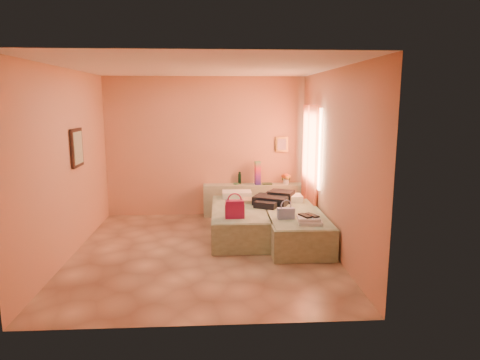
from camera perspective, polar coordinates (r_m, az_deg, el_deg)
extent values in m
plane|color=tan|center=(6.81, -4.84, -9.47)|extent=(4.50, 4.50, 0.00)
cube|color=tan|center=(8.70, -4.62, 4.40)|extent=(4.00, 0.02, 2.80)
cube|color=tan|center=(6.83, -22.07, 1.97)|extent=(0.02, 4.50, 2.80)
cube|color=tan|center=(6.71, 12.30, 2.37)|extent=(0.02, 4.50, 2.80)
cube|color=silver|center=(6.42, -5.24, 14.73)|extent=(4.00, 4.50, 0.02)
cube|color=#FFD09E|center=(7.90, 9.77, 4.39)|extent=(0.02, 1.10, 1.40)
cube|color=#F16239|center=(7.79, 9.65, 1.71)|extent=(0.05, 0.55, 2.20)
cube|color=#F16239|center=(8.37, 8.74, 2.34)|extent=(0.05, 0.45, 2.20)
cube|color=#301B15|center=(7.17, -20.94, 4.03)|extent=(0.04, 0.50, 0.60)
cube|color=gold|center=(8.77, 5.58, 4.76)|extent=(0.25, 0.04, 0.30)
cube|color=#ADBA98|center=(8.77, 1.85, -2.66)|extent=(2.05, 0.30, 0.65)
cube|color=#A0B995|center=(7.49, -0.11, -5.56)|extent=(0.92, 2.01, 0.50)
cube|color=#A0B995|center=(7.23, 7.25, -6.24)|extent=(0.92, 2.01, 0.50)
cylinder|color=#113120|center=(8.73, -0.05, 0.26)|extent=(0.09, 0.09, 0.23)
cube|color=#A21345|center=(8.62, 2.37, 0.94)|extent=(0.13, 0.13, 0.48)
cylinder|color=#4D8D64|center=(8.67, -0.50, -0.51)|extent=(0.15, 0.15, 0.03)
cube|color=#26472C|center=(8.68, 3.64, -0.50)|extent=(0.20, 0.15, 0.03)
cube|color=white|center=(8.74, 6.16, 0.29)|extent=(0.25, 0.25, 0.26)
cube|color=#A21345|center=(6.77, -0.72, -3.88)|extent=(0.31, 0.18, 0.28)
cube|color=tan|center=(7.81, 1.53, -2.76)|extent=(0.42, 0.38, 0.06)
cube|color=black|center=(7.68, 4.58, -2.51)|extent=(0.83, 0.83, 0.19)
cube|color=#414F9D|center=(6.76, 6.14, -4.44)|extent=(0.28, 0.14, 0.17)
cube|color=white|center=(6.55, 9.34, -5.35)|extent=(0.38, 0.34, 0.10)
cube|color=black|center=(6.57, 9.13, -4.71)|extent=(0.26, 0.30, 0.03)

